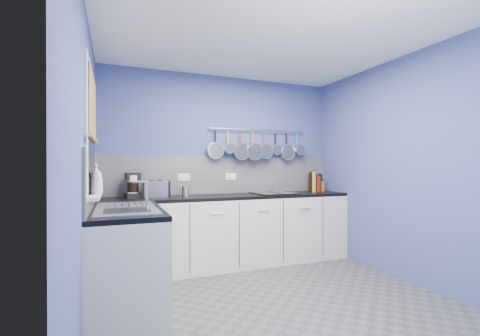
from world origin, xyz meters
TOP-DOWN VIEW (x-y plane):
  - floor at (0.00, 0.00)m, footprint 3.20×3.00m
  - ceiling at (0.00, 0.00)m, footprint 3.20×3.00m
  - wall_back at (0.00, 1.51)m, footprint 3.20×0.02m
  - wall_front at (0.00, -1.51)m, footprint 3.20×0.02m
  - wall_left at (-1.61, 0.00)m, footprint 0.02×3.00m
  - wall_right at (1.61, 0.00)m, footprint 0.02×3.00m
  - backsplash_back at (0.00, 1.49)m, footprint 3.20×0.02m
  - backsplash_left at (-1.59, 0.60)m, footprint 0.02×1.80m
  - cabinet_run_back at (0.00, 1.20)m, footprint 3.20×0.60m
  - worktop_back at (0.00, 1.20)m, footprint 3.20×0.60m
  - cabinet_run_left at (-1.30, 0.30)m, footprint 0.60×1.20m
  - worktop_left at (-1.30, 0.30)m, footprint 0.60×1.20m
  - window_frame at (-1.58, 0.30)m, footprint 0.01×1.00m
  - window_glass at (-1.57, 0.30)m, footprint 0.01×0.90m
  - bamboo_blind at (-1.56, 0.30)m, footprint 0.01×0.90m
  - window_sill at (-1.55, 0.30)m, footprint 0.10×0.98m
  - sink_unit at (-1.30, 0.30)m, footprint 0.50×0.95m
  - mixer_tap at (-1.14, 0.12)m, footprint 0.12×0.08m
  - socket_left at (-0.55, 1.48)m, footprint 0.15×0.01m
  - socket_right at (0.10, 1.48)m, footprint 0.15×0.01m
  - pot_rail at (0.50, 1.45)m, footprint 1.45×0.02m
  - soap_bottle_a at (-1.53, 0.09)m, footprint 0.11×0.11m
  - soap_bottle_b at (-1.53, 0.18)m, footprint 0.09×0.09m
  - paper_towel at (-1.20, 1.28)m, footprint 0.15×0.15m
  - coffee_maker at (-1.19, 1.30)m, footprint 0.20×0.21m
  - toaster at (-0.93, 1.27)m, footprint 0.33×0.23m
  - canister at (-0.58, 1.25)m, footprint 0.10×0.10m
  - hob at (0.62, 1.19)m, footprint 0.57×0.50m
  - pan_0 at (-0.13, 1.44)m, footprint 0.22×0.07m
  - pan_1 at (0.05, 1.44)m, footprint 0.15×0.12m
  - pan_2 at (0.23, 1.44)m, footprint 0.24×0.09m
  - pan_3 at (0.41, 1.44)m, footprint 0.24×0.12m
  - pan_4 at (0.59, 1.44)m, footprint 0.22×0.09m
  - pan_5 at (0.77, 1.44)m, footprint 0.16×0.08m
  - pan_6 at (0.95, 1.44)m, footprint 0.23×0.08m
  - pan_7 at (1.14, 1.44)m, footprint 0.15×0.13m
  - condiment_0 at (1.44, 1.31)m, footprint 0.06×0.06m
  - condiment_1 at (1.36, 1.30)m, footprint 0.05×0.05m
  - condiment_2 at (1.27, 1.30)m, footprint 0.06×0.06m
  - condiment_3 at (1.43, 1.23)m, footprint 0.07×0.07m
  - condiment_4 at (1.35, 1.21)m, footprint 0.07×0.07m
  - condiment_5 at (1.27, 1.21)m, footprint 0.06×0.06m

SIDE VIEW (x-z plane):
  - floor at x=0.00m, z-range -0.02..0.00m
  - cabinet_run_back at x=0.00m, z-range 0.00..0.86m
  - cabinet_run_left at x=-1.30m, z-range 0.00..0.86m
  - worktop_back at x=0.00m, z-range 0.86..0.90m
  - worktop_left at x=-1.30m, z-range 0.86..0.90m
  - sink_unit at x=-1.30m, z-range 0.90..0.91m
  - hob at x=0.62m, z-range 0.90..0.91m
  - canister at x=-0.58m, z-range 0.90..1.03m
  - condiment_3 at x=1.43m, z-range 0.90..1.06m
  - toaster at x=-0.93m, z-range 0.90..1.09m
  - condiment_4 at x=1.35m, z-range 0.90..1.13m
  - condiment_0 at x=1.44m, z-range 0.90..1.14m
  - condiment_1 at x=1.36m, z-range 0.90..1.15m
  - mixer_tap at x=-1.14m, z-range 0.90..1.16m
  - paper_towel at x=-1.20m, z-range 0.90..1.16m
  - condiment_2 at x=1.27m, z-range 0.90..1.16m
  - window_sill at x=-1.55m, z-range 1.02..1.05m
  - coffee_maker at x=-1.19m, z-range 0.90..1.19m
  - condiment_5 at x=1.27m, z-range 0.90..1.20m
  - socket_left at x=-0.55m, z-range 1.09..1.18m
  - socket_right at x=0.10m, z-range 1.09..1.18m
  - soap_bottle_b at x=-1.53m, z-range 1.05..1.22m
  - backsplash_back at x=0.00m, z-range 0.90..1.40m
  - backsplash_left at x=-1.59m, z-range 0.90..1.40m
  - soap_bottle_a at x=-1.53m, z-range 1.05..1.29m
  - wall_back at x=0.00m, z-range 0.00..2.50m
  - wall_front at x=0.00m, z-range 0.00..2.50m
  - wall_left at x=-1.61m, z-range 0.00..2.50m
  - wall_right at x=1.61m, z-range 0.00..2.50m
  - window_glass at x=-1.57m, z-range 1.05..2.05m
  - window_frame at x=-1.58m, z-range 1.00..2.10m
  - pan_3 at x=0.41m, z-range 1.35..1.78m
  - pan_2 at x=0.23m, z-range 1.35..1.78m
  - pan_6 at x=0.95m, z-range 1.36..1.78m
  - pan_0 at x=-0.13m, z-range 1.37..1.78m
  - pan_4 at x=0.59m, z-range 1.37..1.78m
  - pan_5 at x=0.77m, z-range 1.43..1.78m
  - pan_7 at x=1.14m, z-range 1.44..1.78m
  - pan_1 at x=0.05m, z-range 1.44..1.78m
  - bamboo_blind at x=-1.56m, z-range 1.50..2.05m
  - pot_rail at x=0.50m, z-range 1.77..1.79m
  - ceiling at x=0.00m, z-range 2.50..2.52m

